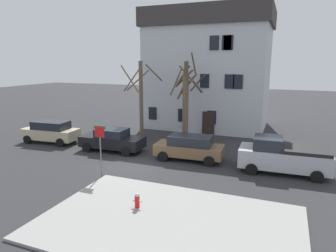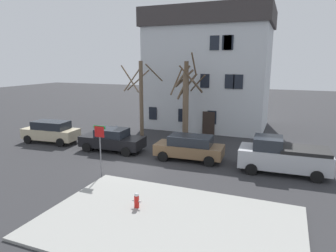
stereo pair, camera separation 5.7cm
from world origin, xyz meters
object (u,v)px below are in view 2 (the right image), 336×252
(tree_bare_far, at_px, (186,103))
(fire_hydrant, at_px, (137,200))
(car_black_sedan, at_px, (112,140))
(car_brown_wagon, at_px, (189,147))
(car_beige_wagon, at_px, (51,131))
(street_sign_pole, at_px, (100,142))
(bicycle_leaning, at_px, (119,133))
(building_main, at_px, (209,69))
(tree_bare_mid, at_px, (186,98))
(tree_bare_near, at_px, (141,96))
(pickup_truck_silver, at_px, (283,156))

(tree_bare_far, height_order, fire_hydrant, tree_bare_far)
(car_black_sedan, bearing_deg, car_brown_wagon, 0.97)
(car_beige_wagon, height_order, car_black_sedan, car_beige_wagon)
(street_sign_pole, xyz_separation_m, bicycle_leaning, (-3.92, 8.38, -1.72))
(fire_hydrant, bearing_deg, car_beige_wagon, 147.37)
(building_main, distance_m, bicycle_leaning, 11.08)
(tree_bare_mid, relative_size, fire_hydrant, 10.54)
(tree_bare_near, relative_size, car_brown_wagon, 1.42)
(building_main, xyz_separation_m, pickup_truck_silver, (7.48, -11.41, -4.72))
(tree_bare_far, relative_size, fire_hydrant, 9.07)
(bicycle_leaning, bearing_deg, tree_bare_far, 9.55)
(car_black_sedan, xyz_separation_m, fire_hydrant, (5.89, -7.40, -0.37))
(car_black_sedan, xyz_separation_m, bicycle_leaning, (-1.70, 3.68, -0.47))
(car_beige_wagon, bearing_deg, pickup_truck_silver, -0.69)
(building_main, relative_size, pickup_truck_silver, 2.29)
(tree_bare_mid, xyz_separation_m, fire_hydrant, (1.90, -12.55, -3.08))
(pickup_truck_silver, height_order, street_sign_pole, street_sign_pole)
(car_brown_wagon, height_order, bicycle_leaning, car_brown_wagon)
(tree_bare_near, distance_m, bicycle_leaning, 3.79)
(tree_bare_mid, height_order, car_black_sedan, tree_bare_mid)
(pickup_truck_silver, bearing_deg, car_black_sedan, 179.59)
(tree_bare_near, bearing_deg, car_black_sedan, -90.23)
(fire_hydrant, distance_m, street_sign_pole, 4.84)
(tree_bare_mid, distance_m, car_black_sedan, 7.05)
(pickup_truck_silver, bearing_deg, car_brown_wagon, 178.19)
(car_beige_wagon, height_order, fire_hydrant, car_beige_wagon)
(car_beige_wagon, xyz_separation_m, pickup_truck_silver, (17.60, -0.21, 0.09))
(tree_bare_far, bearing_deg, car_black_sedan, -131.41)
(tree_bare_mid, height_order, pickup_truck_silver, tree_bare_mid)
(tree_bare_near, bearing_deg, bicycle_leaning, -149.33)
(car_beige_wagon, bearing_deg, fire_hydrant, -32.63)
(tree_bare_near, bearing_deg, building_main, 57.39)
(pickup_truck_silver, relative_size, fire_hydrant, 7.56)
(bicycle_leaning, bearing_deg, street_sign_pole, -64.96)
(tree_bare_near, height_order, car_brown_wagon, tree_bare_near)
(fire_hydrant, distance_m, bicycle_leaning, 13.44)
(building_main, xyz_separation_m, tree_bare_mid, (-0.27, -6.19, -2.18))
(car_black_sedan, bearing_deg, bicycle_leaning, 114.82)
(tree_bare_mid, height_order, car_brown_wagon, tree_bare_mid)
(street_sign_pole, bearing_deg, pickup_truck_silver, 25.88)
(building_main, height_order, car_black_sedan, building_main)
(building_main, bearing_deg, car_black_sedan, -110.60)
(car_brown_wagon, bearing_deg, tree_bare_far, 111.67)
(car_beige_wagon, bearing_deg, car_brown_wagon, -0.14)
(tree_bare_mid, height_order, car_beige_wagon, tree_bare_mid)
(car_black_sedan, xyz_separation_m, car_brown_wagon, (5.92, 0.10, 0.04))
(tree_bare_mid, bearing_deg, street_sign_pole, -100.23)
(car_brown_wagon, bearing_deg, street_sign_pole, -127.65)
(car_black_sedan, height_order, bicycle_leaning, car_black_sedan)
(fire_hydrant, bearing_deg, street_sign_pole, 143.72)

